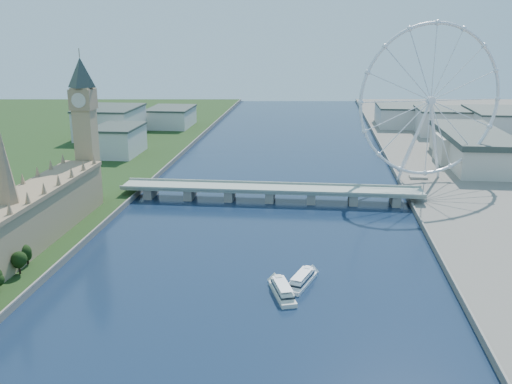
# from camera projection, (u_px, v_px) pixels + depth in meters

# --- Properties ---
(parliament_range) EXTENTS (24.00, 200.00, 70.00)m
(parliament_range) POSITION_uv_depth(u_px,v_px,m) (12.00, 229.00, 303.50)
(parliament_range) COLOR tan
(parliament_range) RESTS_ON ground
(big_ben) EXTENTS (20.02, 20.02, 110.00)m
(big_ben) POSITION_uv_depth(u_px,v_px,m) (84.00, 111.00, 393.55)
(big_ben) COLOR tan
(big_ben) RESTS_ON ground
(westminster_bridge) EXTENTS (220.00, 22.00, 9.50)m
(westminster_bridge) POSITION_uv_depth(u_px,v_px,m) (270.00, 191.00, 418.08)
(westminster_bridge) COLOR gray
(westminster_bridge) RESTS_ON ground
(london_eye) EXTENTS (113.60, 39.12, 124.30)m
(london_eye) POSITION_uv_depth(u_px,v_px,m) (431.00, 101.00, 441.84)
(london_eye) COLOR silver
(london_eye) RESTS_ON ground
(county_hall) EXTENTS (54.00, 144.00, 35.00)m
(county_hall) POSITION_uv_depth(u_px,v_px,m) (470.00, 165.00, 526.46)
(county_hall) COLOR beige
(county_hall) RESTS_ON ground
(city_skyline) EXTENTS (505.00, 280.00, 32.00)m
(city_skyline) POSITION_uv_depth(u_px,v_px,m) (322.00, 123.00, 659.94)
(city_skyline) COLOR beige
(city_skyline) RESTS_ON ground
(tour_boat_near) EXTENTS (16.51, 31.01, 6.65)m
(tour_boat_near) POSITION_uv_depth(u_px,v_px,m) (282.00, 296.00, 269.09)
(tour_boat_near) COLOR silver
(tour_boat_near) RESTS_ON ground
(tour_boat_far) EXTENTS (16.42, 30.19, 6.48)m
(tour_boat_far) POSITION_uv_depth(u_px,v_px,m) (302.00, 285.00, 280.64)
(tour_boat_far) COLOR white
(tour_boat_far) RESTS_ON ground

